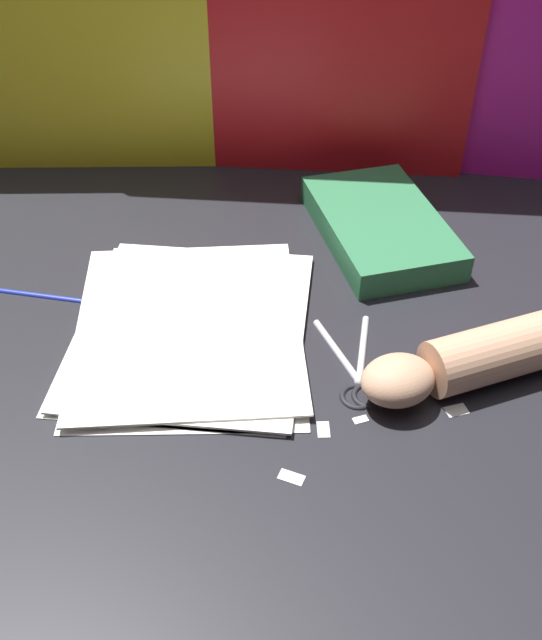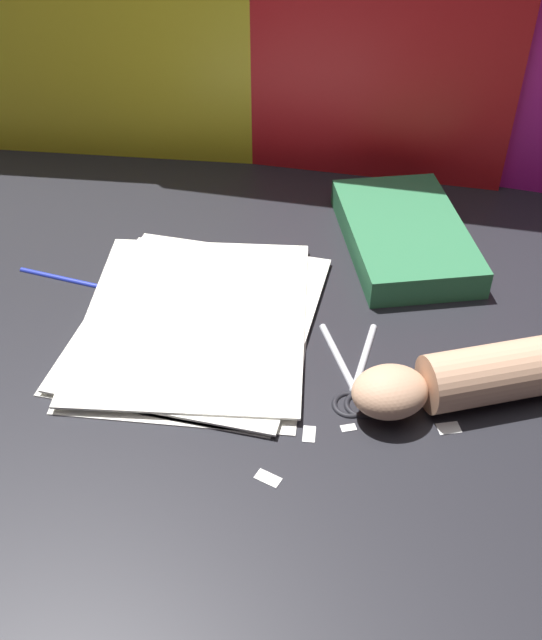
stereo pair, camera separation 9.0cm
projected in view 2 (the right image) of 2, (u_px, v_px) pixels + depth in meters
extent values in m
plane|color=black|center=(237.00, 327.00, 0.99)|extent=(6.00, 6.00, 0.00)
cube|color=yellow|center=(122.00, 51.00, 1.23)|extent=(0.77, 0.04, 0.38)
cube|color=red|center=(293.00, 3.00, 1.14)|extent=(0.72, 0.08, 0.55)
cube|color=#D81E9E|center=(467.00, 18.00, 1.12)|extent=(0.60, 0.11, 0.53)
cube|color=white|center=(194.00, 324.00, 0.99)|extent=(0.32, 0.37, 0.00)
cube|color=white|center=(198.00, 325.00, 0.98)|extent=(0.30, 0.35, 0.00)
cube|color=white|center=(200.00, 320.00, 0.99)|extent=(0.32, 0.37, 0.00)
cube|color=white|center=(195.00, 318.00, 0.98)|extent=(0.32, 0.37, 0.00)
cube|color=#2D7247|center=(404.00, 235.00, 1.11)|extent=(0.23, 0.31, 0.04)
sphere|color=silver|center=(355.00, 387.00, 0.89)|extent=(0.01, 0.01, 0.01)
cylinder|color=silver|center=(338.00, 354.00, 0.94)|extent=(0.06, 0.12, 0.01)
torus|color=black|center=(362.00, 403.00, 0.88)|extent=(0.06, 0.06, 0.01)
cylinder|color=silver|center=(365.00, 354.00, 0.94)|extent=(0.03, 0.12, 0.01)
torus|color=black|center=(350.00, 402.00, 0.88)|extent=(0.05, 0.05, 0.01)
cylinder|color=tan|center=(523.00, 368.00, 0.88)|extent=(0.25, 0.15, 0.07)
ellipsoid|color=tan|center=(390.00, 392.00, 0.85)|extent=(0.11, 0.10, 0.05)
cube|color=white|center=(348.00, 428.00, 0.85)|extent=(0.02, 0.02, 0.00)
cube|color=white|center=(268.00, 478.00, 0.80)|extent=(0.03, 0.02, 0.00)
cube|color=white|center=(449.00, 428.00, 0.85)|extent=(0.03, 0.02, 0.00)
cube|color=white|center=(309.00, 434.00, 0.84)|extent=(0.01, 0.02, 0.00)
cylinder|color=#2333B2|center=(62.00, 277.00, 1.06)|extent=(0.14, 0.03, 0.01)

